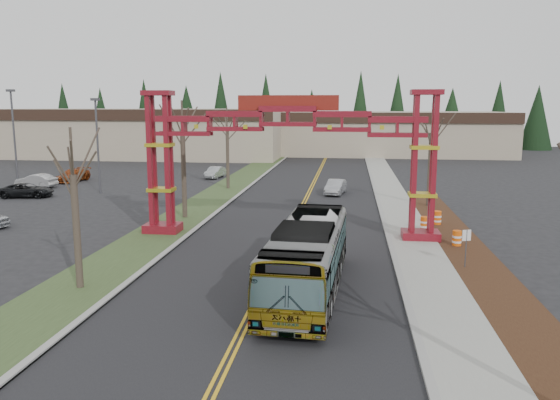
% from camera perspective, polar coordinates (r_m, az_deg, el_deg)
% --- Properties ---
extents(ground, '(200.00, 200.00, 0.00)m').
position_cam_1_polar(ground, '(17.05, -6.42, -18.12)').
color(ground, black).
rests_on(ground, ground).
extents(road, '(12.00, 110.00, 0.02)m').
position_cam_1_polar(road, '(40.57, 1.94, -1.52)').
color(road, black).
rests_on(road, ground).
extents(lane_line_left, '(0.12, 100.00, 0.01)m').
position_cam_1_polar(lane_line_left, '(40.58, 1.77, -1.50)').
color(lane_line_left, gold).
rests_on(lane_line_left, road).
extents(lane_line_right, '(0.12, 100.00, 0.01)m').
position_cam_1_polar(lane_line_right, '(40.56, 2.11, -1.50)').
color(lane_line_right, gold).
rests_on(lane_line_right, road).
extents(curb_right, '(0.30, 110.00, 0.15)m').
position_cam_1_polar(curb_right, '(40.47, 10.65, -1.62)').
color(curb_right, gray).
rests_on(curb_right, ground).
extents(sidewalk_right, '(2.60, 110.00, 0.14)m').
position_cam_1_polar(sidewalk_right, '(40.58, 12.69, -1.66)').
color(sidewalk_right, gray).
rests_on(sidewalk_right, ground).
extents(landscape_strip, '(2.60, 50.00, 0.12)m').
position_cam_1_polar(landscape_strip, '(26.66, 21.29, -8.15)').
color(landscape_strip, black).
rests_on(landscape_strip, ground).
extents(grass_median, '(4.00, 110.00, 0.08)m').
position_cam_1_polar(grass_median, '(42.06, -8.98, -1.19)').
color(grass_median, '#324522').
rests_on(grass_median, ground).
extents(curb_left, '(0.30, 110.00, 0.15)m').
position_cam_1_polar(curb_left, '(41.58, -6.53, -1.21)').
color(curb_left, gray).
rests_on(curb_left, ground).
extents(gateway_arch, '(18.20, 1.60, 8.90)m').
position_cam_1_polar(gateway_arch, '(32.88, 0.84, 6.34)').
color(gateway_arch, '#5F0C16').
rests_on(gateway_arch, ground).
extents(retail_building_west, '(46.00, 22.30, 7.50)m').
position_cam_1_polar(retail_building_west, '(92.99, -14.04, 6.91)').
color(retail_building_west, tan).
rests_on(retail_building_west, ground).
extents(retail_building_east, '(38.00, 20.30, 7.00)m').
position_cam_1_polar(retail_building_east, '(94.88, 11.20, 6.92)').
color(retail_building_east, tan).
rests_on(retail_building_east, ground).
extents(conifer_treeline, '(116.10, 5.60, 13.00)m').
position_cam_1_polar(conifer_treeline, '(106.68, 5.53, 8.95)').
color(conifer_treeline, black).
rests_on(conifer_treeline, ground).
extents(transit_bus, '(3.20, 11.34, 3.13)m').
position_cam_1_polar(transit_bus, '(23.55, 2.92, -5.99)').
color(transit_bus, '#AEB1B6').
rests_on(transit_bus, ground).
extents(silver_sedan, '(2.02, 4.22, 1.33)m').
position_cam_1_polar(silver_sedan, '(50.10, 5.84, 1.37)').
color(silver_sedan, '#A5A8AD').
rests_on(silver_sedan, ground).
extents(parked_car_near_b, '(4.25, 1.98, 1.35)m').
position_cam_1_polar(parked_car_near_b, '(59.10, -24.11, 1.85)').
color(parked_car_near_b, silver).
rests_on(parked_car_near_b, ground).
extents(parked_car_near_c, '(4.79, 2.87, 1.25)m').
position_cam_1_polar(parked_car_near_c, '(53.12, -24.95, 0.93)').
color(parked_car_near_c, black).
rests_on(parked_car_near_c, ground).
extents(parked_car_mid_a, '(2.32, 4.77, 1.34)m').
position_cam_1_polar(parked_car_mid_a, '(62.36, -20.82, 2.43)').
color(parked_car_mid_a, '#913A14').
rests_on(parked_car_mid_a, ground).
extents(parked_car_far_a, '(1.77, 3.95, 1.26)m').
position_cam_1_polar(parked_car_far_a, '(61.65, -6.80, 2.89)').
color(parked_car_far_a, '#A7ABAE').
rests_on(parked_car_far_a, ground).
extents(bare_tree_median_near, '(3.08, 3.08, 7.09)m').
position_cam_1_polar(bare_tree_median_near, '(24.89, -20.81, 2.38)').
color(bare_tree_median_near, '#382D26').
rests_on(bare_tree_median_near, ground).
extents(bare_tree_median_mid, '(3.44, 3.44, 8.36)m').
position_cam_1_polar(bare_tree_median_mid, '(39.17, -10.15, 6.84)').
color(bare_tree_median_mid, '#382D26').
rests_on(bare_tree_median_mid, ground).
extents(bare_tree_median_far, '(3.13, 3.13, 7.84)m').
position_cam_1_polar(bare_tree_median_far, '(52.80, -5.54, 7.32)').
color(bare_tree_median_far, '#382D26').
rests_on(bare_tree_median_far, ground).
extents(bare_tree_right_far, '(3.50, 3.50, 8.20)m').
position_cam_1_polar(bare_tree_right_far, '(44.48, 15.56, 6.72)').
color(bare_tree_right_far, '#382D26').
rests_on(bare_tree_right_far, ground).
extents(light_pole_near, '(0.75, 0.38, 8.67)m').
position_cam_1_polar(light_pole_near, '(52.77, -18.55, 6.09)').
color(light_pole_near, '#3F3F44').
rests_on(light_pole_near, ground).
extents(light_pole_mid, '(0.85, 0.42, 9.75)m').
position_cam_1_polar(light_pole_mid, '(66.66, -26.08, 6.81)').
color(light_pole_mid, '#3F3F44').
rests_on(light_pole_mid, ground).
extents(light_pole_far, '(0.85, 0.42, 9.76)m').
position_cam_1_polar(light_pole_far, '(79.86, -11.36, 7.94)').
color(light_pole_far, '#3F3F44').
rests_on(light_pole_far, ground).
extents(street_sign, '(0.44, 0.19, 2.00)m').
position_cam_1_polar(street_sign, '(28.31, 18.89, -4.08)').
color(street_sign, '#3F3F44').
rests_on(street_sign, ground).
extents(barrel_south, '(0.53, 0.53, 0.98)m').
position_cam_1_polar(barrel_south, '(32.72, 18.00, -3.90)').
color(barrel_south, '#EB5A0D').
rests_on(barrel_south, ground).
extents(barrel_mid, '(0.53, 0.53, 0.98)m').
position_cam_1_polar(barrel_mid, '(36.21, 14.84, -2.46)').
color(barrel_mid, '#EB5A0D').
rests_on(barrel_mid, ground).
extents(barrel_north, '(0.55, 0.55, 1.02)m').
position_cam_1_polar(barrel_north, '(38.13, 16.10, -1.87)').
color(barrel_north, '#EB5A0D').
rests_on(barrel_north, ground).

